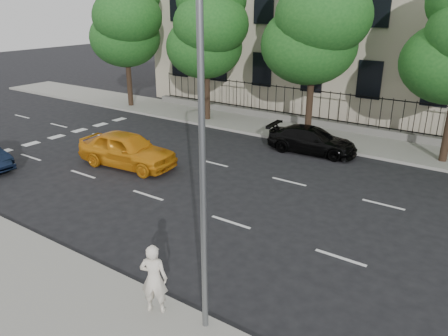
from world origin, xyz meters
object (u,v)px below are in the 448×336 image
(street_light, at_px, (218,112))
(woman_near, at_px, (154,279))
(black_sedan, at_px, (312,140))
(yellow_taxi, at_px, (127,149))

(street_light, bearing_deg, woman_near, -148.55)
(street_light, height_order, black_sedan, street_light)
(street_light, bearing_deg, yellow_taxi, 147.23)
(yellow_taxi, height_order, woman_near, woman_near)
(street_light, bearing_deg, black_sedan, 104.48)
(yellow_taxi, height_order, black_sedan, yellow_taxi)
(black_sedan, relative_size, woman_near, 2.49)
(street_light, xyz_separation_m, woman_near, (-1.32, -0.81, -4.09))
(street_light, relative_size, woman_near, 4.41)
(black_sedan, bearing_deg, woman_near, -176.23)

